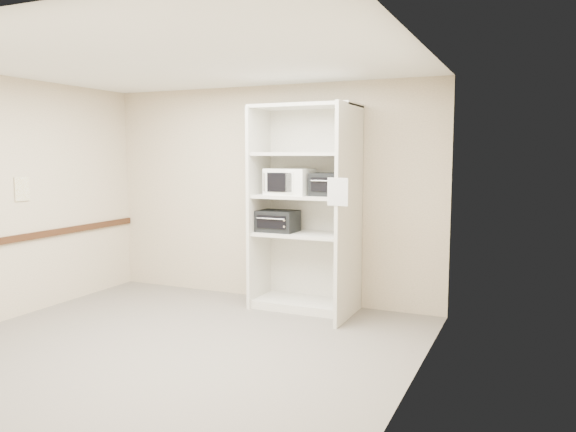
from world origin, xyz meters
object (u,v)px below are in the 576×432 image
at_px(toaster_oven_upper, 332,184).
at_px(toaster_oven_lower, 278,221).
at_px(shelving_unit, 309,215).
at_px(microwave, 290,182).

relative_size(toaster_oven_upper, toaster_oven_lower, 0.99).
bearing_deg(shelving_unit, toaster_oven_upper, -3.36).
bearing_deg(toaster_oven_upper, toaster_oven_lower, -177.59).
height_order(shelving_unit, toaster_oven_upper, shelving_unit).
bearing_deg(shelving_unit, microwave, -166.85).
distance_m(shelving_unit, microwave, 0.45).
relative_size(microwave, toaster_oven_upper, 1.13).
distance_m(toaster_oven_upper, toaster_oven_lower, 0.81).
height_order(shelving_unit, toaster_oven_lower, shelving_unit).
distance_m(microwave, toaster_oven_lower, 0.50).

